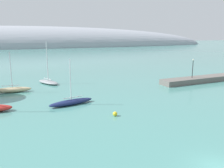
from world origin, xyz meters
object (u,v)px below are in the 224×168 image
object	(u,v)px
sailboat_sand_outer_mooring	(13,90)
mooring_buoy_yellow	(115,114)
harbor_lamp_post	(193,66)
sailboat_grey_mid_mooring	(48,82)
sailboat_navy_near_shore	(71,102)

from	to	relation	value
sailboat_sand_outer_mooring	mooring_buoy_yellow	size ratio (longest dim) A/B	12.22
harbor_lamp_post	mooring_buoy_yellow	bearing A→B (deg)	-148.35
sailboat_grey_mid_mooring	mooring_buoy_yellow	xyz separation A→B (m)	(6.76, -25.76, -0.18)
sailboat_grey_mid_mooring	mooring_buoy_yellow	bearing A→B (deg)	-13.76
sailboat_grey_mid_mooring	sailboat_navy_near_shore	bearing A→B (deg)	-22.33
sailboat_grey_mid_mooring	sailboat_sand_outer_mooring	bearing A→B (deg)	-79.01
sailboat_navy_near_shore	mooring_buoy_yellow	bearing A→B (deg)	107.37
sailboat_sand_outer_mooring	sailboat_grey_mid_mooring	bearing A→B (deg)	39.42
mooring_buoy_yellow	harbor_lamp_post	xyz separation A→B (m)	(25.07, 15.45, 3.57)
sailboat_navy_near_shore	harbor_lamp_post	size ratio (longest dim) A/B	1.78
sailboat_navy_near_shore	sailboat_sand_outer_mooring	bearing A→B (deg)	-67.66
sailboat_grey_mid_mooring	sailboat_sand_outer_mooring	xyz separation A→B (m)	(-7.38, -6.08, 0.06)
sailboat_sand_outer_mooring	harbor_lamp_post	bearing A→B (deg)	-6.19
sailboat_navy_near_shore	sailboat_grey_mid_mooring	size ratio (longest dim) A/B	0.81
sailboat_grey_mid_mooring	harbor_lamp_post	bearing A→B (deg)	43.60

